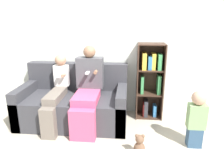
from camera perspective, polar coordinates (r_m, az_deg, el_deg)
name	(u,v)px	position (r m, az deg, el deg)	size (l,w,h in m)	color
ground_plane	(93,140)	(3.01, -5.55, -18.13)	(14.00, 14.00, 0.00)	#B2A893
back_wall	(101,42)	(3.51, -3.11, 9.26)	(10.00, 0.06, 2.55)	silver
couch	(74,103)	(3.40, -10.68, -8.12)	(1.73, 0.87, 0.93)	#38383D
adult_seated	(88,87)	(3.11, -6.97, -3.62)	(0.42, 0.79, 1.26)	#DB4C75
child_seated	(56,92)	(3.24, -15.71, -4.82)	(0.24, 0.83, 1.10)	#70665B
toddler_standing	(197,118)	(2.89, 23.05, -11.29)	(0.23, 0.19, 0.79)	#335170
bookshelf	(150,81)	(3.45, 10.75, -1.74)	(0.44, 0.32, 1.28)	#3D281E
teddy_bear	(139,145)	(2.68, 7.86, -19.42)	(0.15, 0.12, 0.29)	brown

